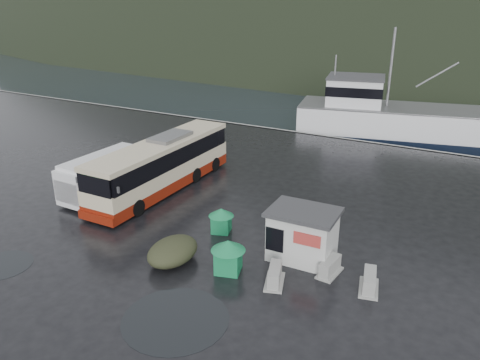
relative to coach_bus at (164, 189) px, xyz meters
The scene contains 14 objects.
ground 5.53m from the coach_bus, 37.78° to the right, with size 160.00×160.00×0.00m, color black.
harbor_water 106.70m from the coach_bus, 87.65° to the left, with size 300.00×180.00×0.02m, color black.
quay_edge 17.18m from the coach_bus, 75.25° to the left, with size 160.00×0.60×1.50m, color #999993.
coach_bus is the anchor object (origin of this frame).
white_van 3.55m from the coach_bus, 137.96° to the right, with size 2.09×6.07×2.54m, color white, non-canonical shape.
waste_bin_left 10.59m from the coach_bus, 36.99° to the right, with size 1.11×1.11×1.55m, color #16814A, non-canonical shape.
waste_bin_right 7.04m from the coach_bus, 27.57° to the right, with size 0.95×0.95×1.32m, color #16814A, non-canonical shape.
dome_tent 9.02m from the coach_bus, 49.92° to the right, with size 1.99×2.78×1.09m, color #2F331E, non-canonical shape.
ticket_kiosk 11.51m from the coach_bus, 18.80° to the right, with size 3.14×2.38×2.45m, color silver, non-canonical shape.
jersey_barrier_a 13.27m from the coach_bus, 19.43° to the right, with size 0.74×1.48×0.74m, color #999993, non-canonical shape.
jersey_barrier_b 12.36m from the coach_bus, 30.31° to the right, with size 0.78×1.55×0.78m, color #999993, non-canonical shape.
jersey_barrier_c 15.11m from the coach_bus, 18.35° to the right, with size 0.78×1.57×0.78m, color #999993, non-canonical shape.
fishing_trawler 26.06m from the coach_bus, 63.15° to the left, with size 25.92×5.68×10.37m, color white, non-canonical shape.
puddles 11.89m from the coach_bus, 61.50° to the right, with size 12.65×4.13×0.01m.
Camera 1 is at (13.19, -18.54, 11.48)m, focal length 35.00 mm.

